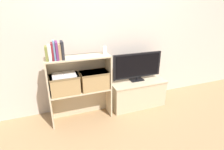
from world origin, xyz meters
The scene contains 17 objects.
ground_plane centered at (0.00, 0.00, 0.00)m, with size 16.00×16.00×0.00m, color #A37F56.
wall_back centered at (0.00, 0.49, 1.20)m, with size 10.00×0.05×2.40m.
tv_stand centered at (0.47, 0.23, 0.22)m, with size 0.91×0.48×0.44m.
tv centered at (0.47, 0.23, 0.69)m, with size 0.83×0.14×0.46m.
bookshelf_lower_tier centered at (-0.48, 0.20, 0.29)m, with size 0.86×0.28×0.46m.
bookshelf_upper_tier centered at (-0.48, 0.20, 0.77)m, with size 0.86×0.28×0.49m.
book_olive centered at (-0.86, 0.10, 1.04)m, with size 0.03×0.13×0.17m.
book_ivory centered at (-0.83, 0.10, 1.04)m, with size 0.03×0.14×0.18m.
book_maroon centered at (-0.79, 0.10, 1.06)m, with size 0.02×0.14×0.21m.
book_skyblue centered at (-0.77, 0.10, 1.07)m, with size 0.02×0.12×0.24m.
book_plum centered at (-0.74, 0.10, 1.07)m, with size 0.03×0.15×0.23m.
book_tan centered at (-0.71, 0.10, 1.05)m, with size 0.03×0.13×0.19m.
book_charcoal centered at (-0.67, 0.10, 1.06)m, with size 0.03×0.16×0.22m.
baby_monitor centered at (-0.11, 0.14, 1.01)m, with size 0.05×0.03×0.14m.
storage_basket_left centered at (-0.68, 0.13, 0.60)m, with size 0.39×0.25×0.25m.
storage_basket_right centered at (-0.27, 0.13, 0.60)m, with size 0.39×0.25×0.25m.
laptop centered at (-0.68, 0.13, 0.73)m, with size 0.30×0.23×0.02m.
Camera 1 is at (-0.84, -2.10, 1.57)m, focal length 28.00 mm.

